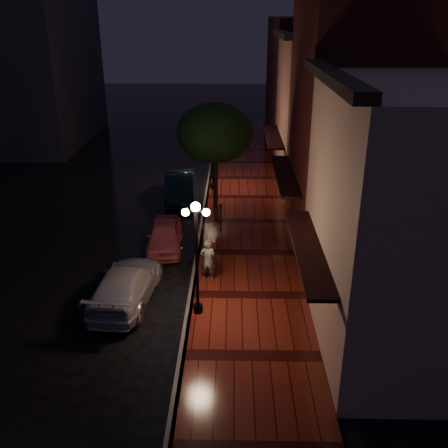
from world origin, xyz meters
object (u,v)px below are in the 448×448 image
(street_tree, at_px, (215,135))
(silver_car, at_px, (126,285))
(navy_car, at_px, (179,186))
(parking_meter, at_px, (221,215))
(streetlamp_near, at_px, (197,252))
(woman_with_umbrella, at_px, (208,243))
(streetlamp_far, at_px, (213,150))
(pink_car, at_px, (165,235))

(street_tree, distance_m, silver_car, 11.09)
(navy_car, height_order, parking_meter, parking_meter)
(streetlamp_near, xyz_separation_m, woman_with_umbrella, (0.25, 2.44, -0.80))
(streetlamp_near, bearing_deg, silver_car, 161.68)
(streetlamp_far, distance_m, navy_car, 3.07)
(woman_with_umbrella, bearing_deg, streetlamp_near, 90.02)
(street_tree, height_order, woman_with_umbrella, street_tree)
(street_tree, bearing_deg, streetlamp_near, -91.35)
(street_tree, relative_size, pink_car, 1.49)
(navy_car, height_order, silver_car, navy_car)
(streetlamp_near, xyz_separation_m, streetlamp_far, (0.00, 14.00, 0.00))
(navy_car, bearing_deg, parking_meter, -68.67)
(pink_car, height_order, woman_with_umbrella, woman_with_umbrella)
(woman_with_umbrella, bearing_deg, navy_car, -71.67)
(streetlamp_far, xyz_separation_m, parking_meter, (0.65, -6.71, -1.54))
(silver_car, bearing_deg, streetlamp_far, -97.68)
(woman_with_umbrella, height_order, parking_meter, woman_with_umbrella)
(pink_car, bearing_deg, streetlamp_far, 73.00)
(streetlamp_near, height_order, woman_with_umbrella, streetlamp_near)
(streetlamp_near, height_order, streetlamp_far, same)
(streetlamp_near, relative_size, woman_with_umbrella, 1.73)
(pink_car, distance_m, navy_car, 6.81)
(parking_meter, bearing_deg, silver_car, -104.49)
(street_tree, xyz_separation_m, parking_meter, (0.39, -3.70, -3.18))
(street_tree, height_order, pink_car, street_tree)
(streetlamp_far, xyz_separation_m, woman_with_umbrella, (0.25, -11.56, -0.80))
(streetlamp_near, bearing_deg, woman_with_umbrella, 84.08)
(street_tree, distance_m, pink_car, 6.79)
(streetlamp_far, distance_m, woman_with_umbrella, 11.59)
(streetlamp_far, bearing_deg, parking_meter, -84.47)
(parking_meter, bearing_deg, pink_car, -133.78)
(navy_car, relative_size, parking_meter, 3.18)
(pink_car, relative_size, silver_car, 0.79)
(streetlamp_near, height_order, silver_car, streetlamp_near)
(streetlamp_near, xyz_separation_m, silver_car, (-2.82, 0.93, -1.88))
(woman_with_umbrella, bearing_deg, parking_meter, -88.74)
(street_tree, bearing_deg, woman_with_umbrella, -90.04)
(pink_car, xyz_separation_m, woman_with_umbrella, (2.20, -3.22, 1.14))
(pink_car, height_order, silver_car, silver_car)
(pink_car, height_order, navy_car, navy_car)
(street_tree, bearing_deg, silver_car, -107.03)
(streetlamp_near, height_order, pink_car, streetlamp_near)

